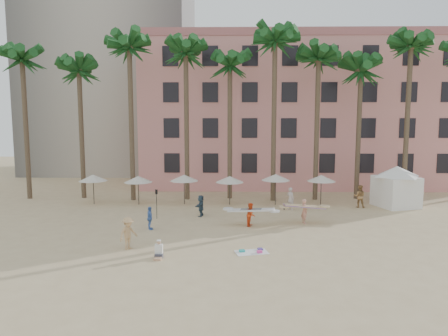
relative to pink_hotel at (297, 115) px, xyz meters
name	(u,v)px	position (x,y,z in m)	size (l,w,h in m)	color
ground	(247,250)	(-7.00, -26.00, -8.00)	(120.00, 120.00, 0.00)	#D1B789
pink_hotel	(297,115)	(0.00, 0.00, 0.00)	(35.00, 14.00, 16.00)	#DB8685
palm_row	(247,58)	(-6.49, -11.00, 4.97)	(44.40, 5.40, 16.30)	brown
umbrella_row	(207,178)	(-10.00, -13.50, -5.67)	(22.50, 2.70, 2.73)	#332B23
cabana	(396,183)	(6.23, -14.10, -5.93)	(5.57, 5.57, 3.50)	white
beach_towel	(252,252)	(-6.69, -26.35, -7.97)	(1.98, 1.39, 0.14)	white
carrier_yellow	(304,210)	(-2.63, -19.88, -7.01)	(2.95, 0.92, 1.76)	tan
carrier_white	(251,213)	(-6.49, -20.67, -7.11)	(3.33, 1.39, 1.62)	#FF4E1A
beachgoers	(236,210)	(-7.52, -19.61, -7.10)	(17.97, 12.62, 1.92)	beige
paddle	(157,200)	(-13.45, -18.74, -6.59)	(0.18, 0.04, 2.23)	black
seated_man	(159,252)	(-11.76, -27.35, -7.67)	(0.42, 0.73, 0.95)	#3F3F4C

